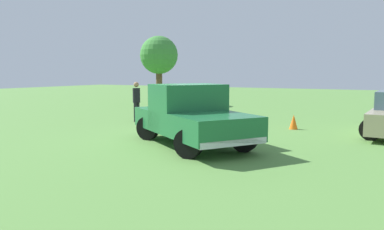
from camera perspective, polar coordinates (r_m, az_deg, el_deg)
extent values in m
plane|color=#54843D|center=(11.79, -1.12, -3.90)|extent=(80.00, 80.00, 0.00)
cylinder|color=black|center=(10.14, 8.00, -3.55)|extent=(0.74, 0.22, 0.74)
cylinder|color=black|center=(9.28, -0.56, -4.42)|extent=(0.74, 0.22, 0.74)
cylinder|color=black|center=(12.58, 0.41, -1.52)|extent=(0.74, 0.22, 0.74)
cylinder|color=black|center=(11.91, -6.80, -2.03)|extent=(0.74, 0.22, 0.74)
cube|color=#1E6638|center=(9.70, 3.65, -1.93)|extent=(2.61, 2.66, 0.64)
cube|color=#1E6638|center=(11.08, -0.64, 1.12)|extent=(2.31, 2.45, 1.40)
cube|color=slate|center=(11.05, -0.64, 3.39)|extent=(2.04, 2.20, 0.48)
cube|color=#1E6638|center=(11.93, -2.57, -0.43)|extent=(2.91, 2.86, 0.60)
cube|color=silver|center=(9.04, 6.38, -4.25)|extent=(1.17, 1.64, 0.16)
cylinder|color=black|center=(13.03, 25.73, -1.99)|extent=(0.70, 0.20, 0.70)
cylinder|color=black|center=(15.96, 26.93, -0.59)|extent=(0.70, 0.20, 0.70)
cylinder|color=black|center=(16.33, -8.67, 0.42)|extent=(0.14, 0.14, 0.83)
cylinder|color=black|center=(16.49, -8.27, 0.49)|extent=(0.14, 0.14, 0.83)
cylinder|color=black|center=(16.35, -8.51, 3.00)|extent=(0.33, 0.33, 0.63)
sphere|color=#A87A56|center=(16.33, -8.54, 4.64)|extent=(0.23, 0.23, 0.23)
cylinder|color=brown|center=(25.45, -5.05, 4.57)|extent=(0.42, 0.42, 2.54)
sphere|color=#3D8438|center=(25.46, -5.10, 9.15)|extent=(2.55, 2.55, 2.55)
cone|color=orange|center=(14.58, 15.30, -1.03)|extent=(0.32, 0.32, 0.55)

